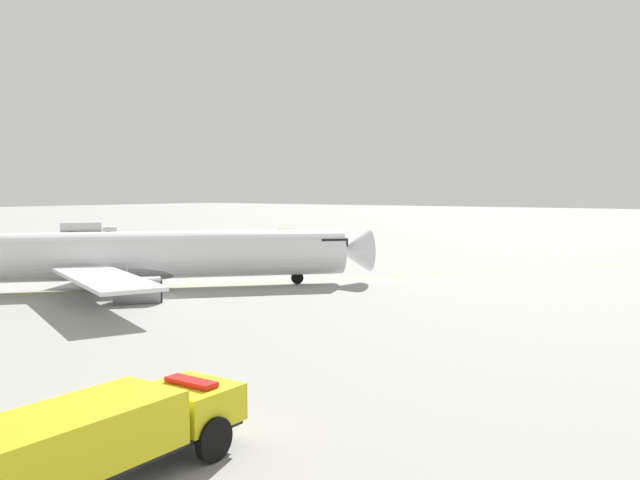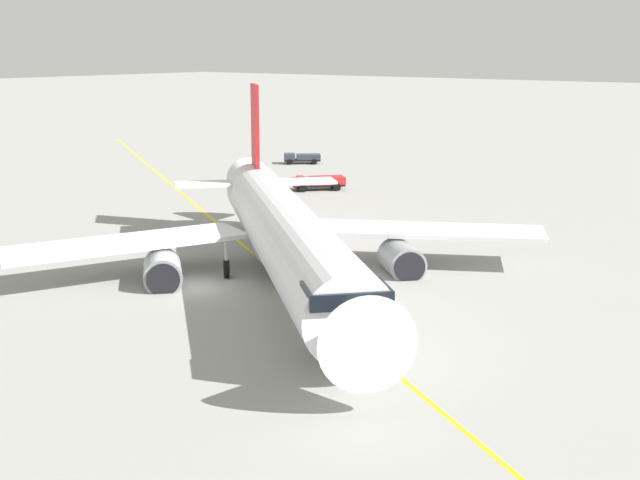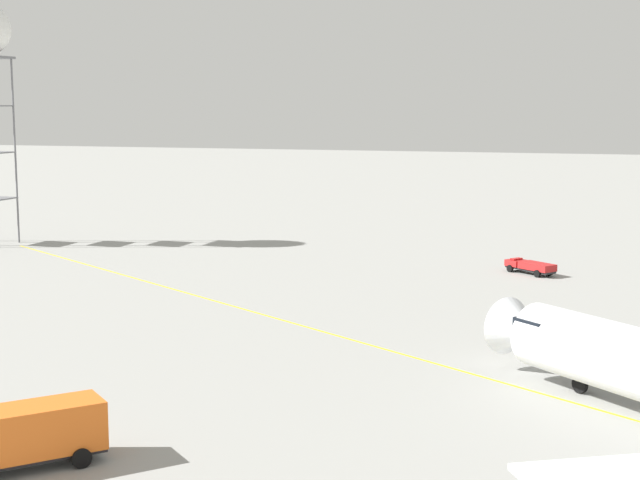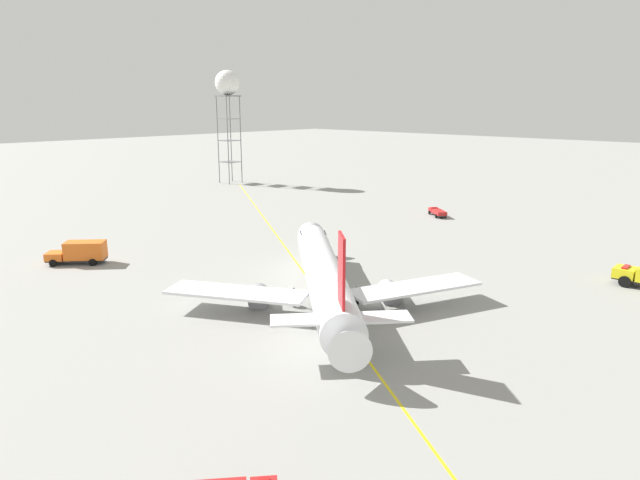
{
  "view_description": "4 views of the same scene",
  "coord_description": "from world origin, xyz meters",
  "views": [
    {
      "loc": [
        40.44,
        -33.64,
        8.38
      ],
      "look_at": [
        5.56,
        14.19,
        4.01
      ],
      "focal_mm": 37.42,
      "sensor_mm": 36.0,
      "label": 1
    },
    {
      "loc": [
        33.53,
        35.77,
        13.82
      ],
      "look_at": [
        5.56,
        14.19,
        5.88
      ],
      "focal_mm": 48.79,
      "sensor_mm": 36.0,
      "label": 2
    },
    {
      "loc": [
        -55.99,
        10.9,
        17.59
      ],
      "look_at": [
        18.73,
        34.93,
        6.54
      ],
      "focal_mm": 54.42,
      "sensor_mm": 36.0,
      "label": 3
    },
    {
      "loc": [
        -48.57,
        -37.21,
        21.58
      ],
      "look_at": [
        5.56,
        14.19,
        3.33
      ],
      "focal_mm": 31.65,
      "sensor_mm": 36.0,
      "label": 4
    }
  ],
  "objects": [
    {
      "name": "ops_pickup_truck_extra",
      "position": [
        45.47,
        20.48,
        0.81
      ],
      "size": [
        4.96,
        5.65,
        1.41
      ],
      "rotation": [
        0.0,
        0.0,
        0.91
      ],
      "color": "#232326",
      "rests_on": "ground_plane"
    },
    {
      "name": "catering_truck_truck",
      "position": [
        -17.12,
        38.02,
        1.66
      ],
      "size": [
        7.48,
        7.09,
        3.1
      ],
      "rotation": [
        0.0,
        0.0,
        2.41
      ],
      "color": "#232326",
      "rests_on": "ground_plane"
    }
  ]
}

